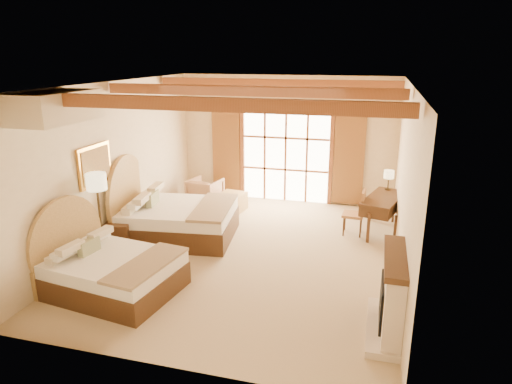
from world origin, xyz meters
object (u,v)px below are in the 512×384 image
(nightstand, at_px, (119,236))
(armchair, at_px, (205,192))
(bed_near, at_px, (105,268))
(bed_far, at_px, (170,216))
(desk, at_px, (382,213))

(nightstand, xyz_separation_m, armchair, (0.62, 3.05, 0.06))
(bed_near, relative_size, nightstand, 3.79)
(bed_near, xyz_separation_m, bed_far, (0.02, 2.38, 0.06))
(desk, bearing_deg, bed_near, -122.95)
(bed_near, relative_size, bed_far, 0.87)
(bed_near, xyz_separation_m, armchair, (-0.03, 4.51, -0.05))
(armchair, relative_size, desk, 0.48)
(nightstand, relative_size, desk, 0.36)
(desk, bearing_deg, bed_far, -146.04)
(bed_far, xyz_separation_m, armchair, (-0.05, 2.13, -0.11))
(bed_near, bearing_deg, bed_far, 97.74)
(armchair, distance_m, desk, 4.39)
(bed_far, distance_m, desk, 4.51)
(bed_near, xyz_separation_m, nightstand, (-0.66, 1.47, -0.11))
(bed_far, relative_size, nightstand, 4.35)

